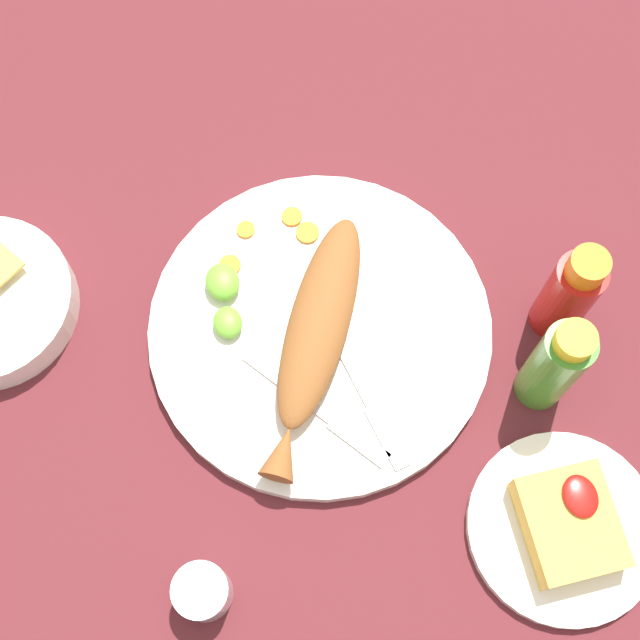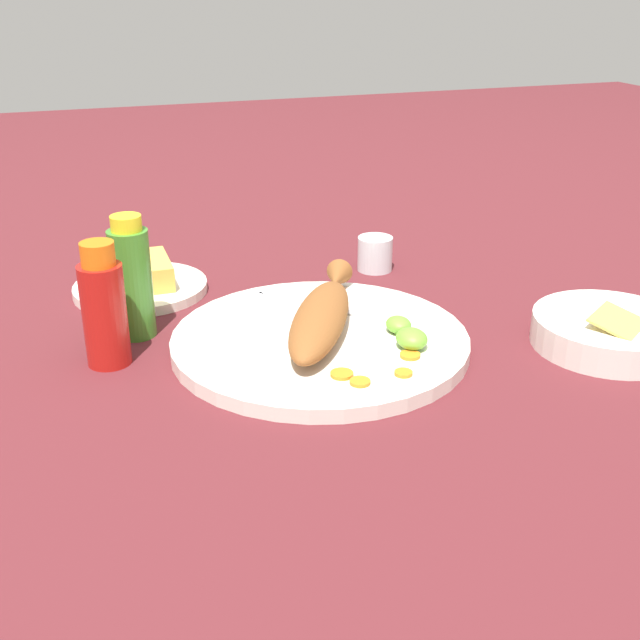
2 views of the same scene
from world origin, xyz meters
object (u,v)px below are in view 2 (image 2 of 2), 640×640
at_px(fork_near, 277,309).
at_px(side_plate_fries, 141,288).
at_px(fork_far, 310,303).
at_px(hot_sauce_bottle_red, 104,309).
at_px(salt_cup, 375,256).
at_px(fried_fish, 322,315).
at_px(hot_sauce_bottle_green, 132,280).
at_px(main_plate, 320,341).
at_px(guacamole_bowl, 610,330).

relative_size(fork_near, side_plate_fries, 0.95).
xyz_separation_m(fork_near, fork_far, (-0.01, 0.05, 0.00)).
relative_size(fork_far, hot_sauce_bottle_red, 1.01).
distance_m(fork_far, salt_cup, 0.21).
height_order(fried_fish, side_plate_fries, fried_fish).
relative_size(fried_fish, hot_sauce_bottle_green, 1.78).
bearing_deg(fried_fish, fork_far, -159.66).
bearing_deg(main_plate, hot_sauce_bottle_green, -118.54).
relative_size(salt_cup, side_plate_fries, 0.28).
distance_m(fork_near, guacamole_bowl, 0.42).
bearing_deg(hot_sauce_bottle_green, main_plate, 61.46).
xyz_separation_m(fork_far, hot_sauce_bottle_red, (0.05, -0.27, 0.05)).
bearing_deg(fork_near, fork_far, -95.73).
bearing_deg(fried_fish, side_plate_fries, -113.68).
bearing_deg(fork_near, hot_sauce_bottle_red, 89.25).
xyz_separation_m(hot_sauce_bottle_red, guacamole_bowl, (0.16, 0.59, -0.05)).
height_order(hot_sauce_bottle_green, salt_cup, hot_sauce_bottle_green).
distance_m(main_plate, fried_fish, 0.03).
xyz_separation_m(main_plate, guacamole_bowl, (0.11, 0.34, 0.01)).
distance_m(main_plate, fork_far, 0.10).
bearing_deg(hot_sauce_bottle_red, side_plate_fries, 163.36).
relative_size(fried_fish, hot_sauce_bottle_red, 1.87).
distance_m(hot_sauce_bottle_green, side_plate_fries, 0.16).
relative_size(fork_far, side_plate_fries, 0.80).
relative_size(fork_far, hot_sauce_bottle_green, 0.96).
relative_size(hot_sauce_bottle_green, side_plate_fries, 0.83).
relative_size(fried_fish, salt_cup, 5.21).
relative_size(fried_fish, side_plate_fries, 1.47).
height_order(fork_far, guacamole_bowl, guacamole_bowl).
relative_size(fork_near, hot_sauce_bottle_green, 1.16).
height_order(fork_far, side_plate_fries, fork_far).
bearing_deg(fork_near, fried_fish, -167.45).
height_order(main_plate, fork_far, fork_far).
distance_m(fork_far, hot_sauce_bottle_red, 0.28).
xyz_separation_m(fried_fish, side_plate_fries, (-0.25, -0.19, -0.03)).
xyz_separation_m(fried_fish, hot_sauce_bottle_red, (-0.03, -0.26, 0.03)).
height_order(main_plate, hot_sauce_bottle_red, hot_sauce_bottle_red).
distance_m(hot_sauce_bottle_green, guacamole_bowl, 0.60).
height_order(fork_near, hot_sauce_bottle_red, hot_sauce_bottle_red).
height_order(fried_fish, fork_far, fried_fish).
xyz_separation_m(salt_cup, side_plate_fries, (-0.02, -0.36, -0.02)).
bearing_deg(hot_sauce_bottle_green, guacamole_bowl, 67.80).
height_order(hot_sauce_bottle_red, salt_cup, hot_sauce_bottle_red).
relative_size(fork_near, hot_sauce_bottle_red, 1.21).
bearing_deg(side_plate_fries, fork_far, 51.15).
relative_size(fried_fish, fork_far, 1.85).
bearing_deg(hot_sauce_bottle_green, fork_far, 85.34).
bearing_deg(guacamole_bowl, side_plate_fries, -125.13).
bearing_deg(salt_cup, hot_sauce_bottle_green, -72.04).
xyz_separation_m(fried_fish, fork_near, (-0.08, -0.04, -0.02)).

